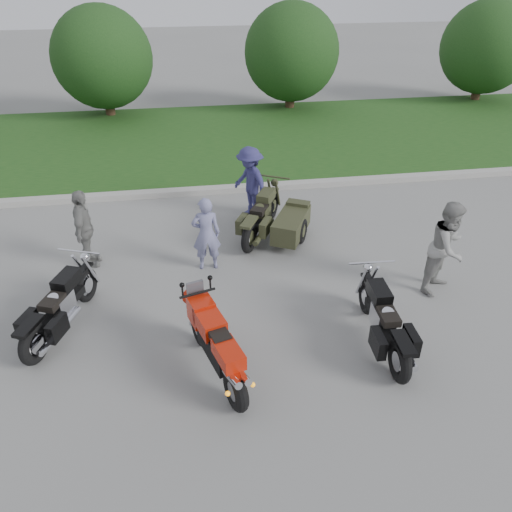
{
  "coord_description": "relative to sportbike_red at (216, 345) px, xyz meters",
  "views": [
    {
      "loc": [
        -0.43,
        -6.25,
        5.54
      ],
      "look_at": [
        0.75,
        1.35,
        0.8
      ],
      "focal_mm": 35.0,
      "sensor_mm": 36.0,
      "label": 1
    }
  ],
  "objects": [
    {
      "name": "person_stripe",
      "position": [
        0.07,
        3.04,
        0.18
      ],
      "size": [
        0.57,
        0.38,
        1.55
      ],
      "primitive_type": "imported",
      "rotation": [
        0.0,
        0.0,
        3.15
      ],
      "color": "gray",
      "rests_on": "ground"
    },
    {
      "name": "sportbike_red",
      "position": [
        0.0,
        0.0,
        0.0
      ],
      "size": [
        0.81,
        2.06,
        1.0
      ],
      "rotation": [
        0.0,
        0.0,
        0.29
      ],
      "color": "black",
      "rests_on": "ground"
    },
    {
      "name": "tree_mid_left",
      "position": [
        -2.85,
        14.18,
        1.61
      ],
      "size": [
        3.6,
        3.6,
        4.0
      ],
      "color": "#3F2B1C",
      "rests_on": "ground"
    },
    {
      "name": "ground",
      "position": [
        0.15,
        0.68,
        -0.59
      ],
      "size": [
        80.0,
        80.0,
        0.0
      ],
      "primitive_type": "plane",
      "color": "gray",
      "rests_on": "ground"
    },
    {
      "name": "curb",
      "position": [
        0.15,
        6.68,
        -0.51
      ],
      "size": [
        60.0,
        0.3,
        0.15
      ],
      "primitive_type": "cube",
      "color": "#A3A29A",
      "rests_on": "ground"
    },
    {
      "name": "grass_strip",
      "position": [
        0.15,
        10.83,
        -0.52
      ],
      "size": [
        60.0,
        8.0,
        0.14
      ],
      "primitive_type": "cube",
      "color": "#31591E",
      "rests_on": "ground"
    },
    {
      "name": "tree_far_right",
      "position": [
        12.15,
        14.18,
        1.61
      ],
      "size": [
        3.6,
        3.6,
        4.0
      ],
      "color": "#3F2B1C",
      "rests_on": "ground"
    },
    {
      "name": "cruiser_left",
      "position": [
        -2.5,
        1.41,
        -0.13
      ],
      "size": [
        0.96,
        2.21,
        0.89
      ],
      "rotation": [
        0.0,
        0.0,
        -0.36
      ],
      "color": "black",
      "rests_on": "ground"
    },
    {
      "name": "person_denim",
      "position": [
        1.25,
        5.22,
        0.27
      ],
      "size": [
        1.08,
        1.28,
        1.72
      ],
      "primitive_type": "imported",
      "rotation": [
        0.0,
        0.0,
        -1.1
      ],
      "color": "navy",
      "rests_on": "ground"
    },
    {
      "name": "person_grey",
      "position": [
        4.39,
        1.63,
        0.31
      ],
      "size": [
        1.1,
        1.08,
        1.79
      ],
      "primitive_type": "imported",
      "rotation": [
        0.0,
        0.0,
        0.69
      ],
      "color": "gray",
      "rests_on": "ground"
    },
    {
      "name": "person_back",
      "position": [
        -2.3,
        3.52,
        0.23
      ],
      "size": [
        0.44,
        0.98,
        1.63
      ],
      "primitive_type": "imported",
      "rotation": [
        0.0,
        0.0,
        1.52
      ],
      "color": "gray",
      "rests_on": "ground"
    },
    {
      "name": "cruiser_sidecar",
      "position": [
        1.7,
        3.99,
        -0.16
      ],
      "size": [
        1.76,
        2.2,
        0.91
      ],
      "rotation": [
        0.0,
        0.0,
        -0.48
      ],
      "color": "black",
      "rests_on": "ground"
    },
    {
      "name": "tree_mid_right",
      "position": [
        4.15,
        14.18,
        1.61
      ],
      "size": [
        3.6,
        3.6,
        4.0
      ],
      "color": "#3F2B1C",
      "rests_on": "ground"
    },
    {
      "name": "cruiser_right",
      "position": [
        2.7,
        0.23,
        -0.14
      ],
      "size": [
        0.4,
        2.31,
        0.89
      ],
      "rotation": [
        0.0,
        0.0,
        -0.04
      ],
      "color": "black",
      "rests_on": "ground"
    }
  ]
}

